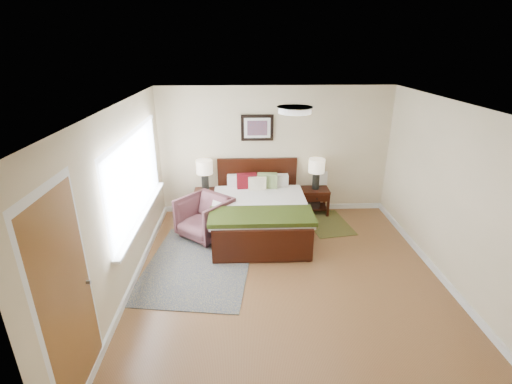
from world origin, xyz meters
TOP-DOWN VIEW (x-y plane):
  - floor at (0.00, 0.00)m, footprint 5.00×5.00m
  - back_wall at (0.00, 2.50)m, footprint 4.50×0.04m
  - front_wall at (0.00, -2.50)m, footprint 4.50×0.04m
  - left_wall at (-2.25, 0.00)m, footprint 0.04×5.00m
  - right_wall at (2.25, 0.00)m, footprint 0.04×5.00m
  - ceiling at (0.00, 0.00)m, footprint 4.50×5.00m
  - window at (-2.20, 0.70)m, footprint 0.11×2.72m
  - door at (-2.23, -1.75)m, footprint 0.06×1.00m
  - ceil_fixture at (0.00, 0.00)m, footprint 0.44×0.44m
  - bed at (-0.35, 1.49)m, footprint 1.69×2.04m
  - wall_art at (-0.35, 2.47)m, footprint 0.62×0.05m
  - nightstand_left at (-1.37, 2.25)m, footprint 0.45×0.40m
  - nightstand_right at (0.80, 2.26)m, footprint 0.54×0.40m
  - lamp_left at (-1.37, 2.27)m, footprint 0.31×0.31m
  - lamp_right at (0.80, 2.27)m, footprint 0.31×0.31m
  - armchair at (-1.32, 1.40)m, footprint 1.12×1.12m
  - rug_persian at (-1.35, 0.47)m, footprint 1.85×2.40m
  - rug_navy at (0.98, 1.79)m, footprint 0.89×1.20m

SIDE VIEW (x-z plane):
  - floor at x=0.00m, z-range 0.00..0.00m
  - rug_persian at x=-1.35m, z-range 0.00..0.01m
  - rug_navy at x=0.98m, z-range 0.00..0.01m
  - nightstand_right at x=0.80m, z-range 0.07..0.60m
  - armchair at x=-1.32m, z-range 0.00..0.73m
  - nightstand_left at x=-1.37m, z-range 0.15..0.68m
  - bed at x=-0.35m, z-range -0.04..1.06m
  - lamp_right at x=0.80m, z-range 0.65..1.26m
  - lamp_left at x=-1.37m, z-range 0.65..1.26m
  - door at x=-2.23m, z-range -0.02..2.16m
  - back_wall at x=0.00m, z-range 0.00..2.50m
  - front_wall at x=0.00m, z-range 0.00..2.50m
  - left_wall at x=-2.25m, z-range 0.00..2.50m
  - right_wall at x=2.25m, z-range 0.00..2.50m
  - window at x=-2.20m, z-range 0.72..2.04m
  - wall_art at x=-0.35m, z-range 1.47..1.97m
  - ceil_fixture at x=0.00m, z-range 2.43..2.50m
  - ceiling at x=0.00m, z-range 2.49..2.51m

